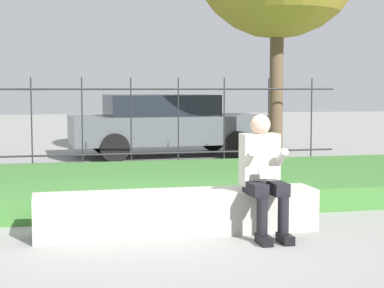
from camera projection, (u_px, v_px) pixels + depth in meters
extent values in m
plane|color=gray|center=(151.00, 235.00, 6.65)|extent=(60.00, 60.00, 0.00)
cube|color=#ADA89E|center=(178.00, 212.00, 6.69)|extent=(2.95, 0.49, 0.45)
cube|color=gray|center=(178.00, 230.00, 6.71)|extent=(2.84, 0.46, 0.08)
cube|color=black|center=(264.00, 240.00, 6.24)|extent=(0.11, 0.26, 0.09)
cylinder|color=black|center=(262.00, 216.00, 6.28)|extent=(0.11, 0.11, 0.36)
cube|color=black|center=(256.00, 189.00, 6.46)|extent=(0.15, 0.42, 0.13)
cube|color=black|center=(285.00, 239.00, 6.29)|extent=(0.11, 0.26, 0.09)
cylinder|color=black|center=(283.00, 215.00, 6.32)|extent=(0.11, 0.11, 0.36)
cube|color=black|center=(276.00, 188.00, 6.51)|extent=(0.15, 0.42, 0.13)
cube|color=beige|center=(259.00, 159.00, 6.66)|extent=(0.38, 0.24, 0.54)
sphere|color=#DBB293|center=(260.00, 125.00, 6.61)|extent=(0.21, 0.21, 0.21)
cylinder|color=beige|center=(248.00, 160.00, 6.47)|extent=(0.08, 0.29, 0.24)
cylinder|color=beige|center=(280.00, 159.00, 6.54)|extent=(0.08, 0.29, 0.24)
cube|color=beige|center=(268.00, 173.00, 6.42)|extent=(0.18, 0.09, 0.13)
cube|color=#3D7533|center=(123.00, 186.00, 8.99)|extent=(10.58, 3.45, 0.29)
cylinder|color=#232326|center=(107.00, 154.00, 11.33)|extent=(8.58, 0.03, 0.03)
cylinder|color=#232326|center=(106.00, 89.00, 11.23)|extent=(8.58, 0.03, 0.03)
cylinder|color=#232326|center=(32.00, 127.00, 11.01)|extent=(0.02, 0.02, 1.69)
cylinder|color=#232326|center=(82.00, 126.00, 11.19)|extent=(0.02, 0.02, 1.69)
cylinder|color=#232326|center=(131.00, 125.00, 11.38)|extent=(0.02, 0.02, 1.69)
cylinder|color=#232326|center=(178.00, 125.00, 11.57)|extent=(0.02, 0.02, 1.69)
cylinder|color=#232326|center=(224.00, 124.00, 11.76)|extent=(0.02, 0.02, 1.69)
cylinder|color=#232326|center=(268.00, 124.00, 11.95)|extent=(0.02, 0.02, 1.69)
cylinder|color=#232326|center=(311.00, 123.00, 12.14)|extent=(0.02, 0.02, 1.69)
cube|color=#4C5156|center=(168.00, 129.00, 14.16)|extent=(4.31, 2.02, 0.61)
cube|color=black|center=(160.00, 105.00, 14.07)|extent=(2.40, 1.72, 0.45)
cylinder|color=black|center=(238.00, 145.00, 13.66)|extent=(0.60, 0.22, 0.59)
cylinder|color=black|center=(213.00, 138.00, 15.40)|extent=(0.60, 0.22, 0.59)
cylinder|color=black|center=(115.00, 148.00, 12.98)|extent=(0.60, 0.22, 0.59)
cylinder|color=black|center=(103.00, 141.00, 14.72)|extent=(0.60, 0.22, 0.59)
cylinder|color=brown|center=(276.00, 83.00, 12.39)|extent=(0.26, 0.26, 3.21)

